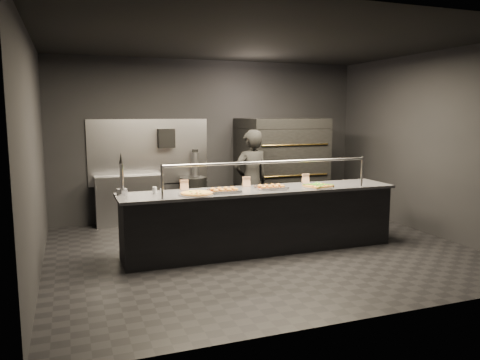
{
  "coord_description": "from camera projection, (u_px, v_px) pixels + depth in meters",
  "views": [
    {
      "loc": [
        -2.6,
        -6.17,
        2.01
      ],
      "look_at": [
        -0.26,
        0.2,
        1.04
      ],
      "focal_mm": 35.0,
      "sensor_mm": 36.0,
      "label": 1
    }
  ],
  "objects": [
    {
      "name": "slider_tray_a",
      "position": [
        224.0,
        191.0,
        6.47
      ],
      "size": [
        0.45,
        0.35,
        0.07
      ],
      "color": "silver",
      "rests_on": "service_counter"
    },
    {
      "name": "tent_cards",
      "position": [
        247.0,
        182.0,
        6.99
      ],
      "size": [
        2.06,
        0.04,
        0.15
      ],
      "color": "white",
      "rests_on": "service_counter"
    },
    {
      "name": "beer_tap",
      "position": [
        122.0,
        183.0,
        6.25
      ],
      "size": [
        0.15,
        0.21,
        0.57
      ],
      "color": "silver",
      "rests_on": "service_counter"
    },
    {
      "name": "pizza_oven",
      "position": [
        281.0,
        168.0,
        8.94
      ],
      "size": [
        1.5,
        1.23,
        1.91
      ],
      "color": "black",
      "rests_on": "ground"
    },
    {
      "name": "prep_shelf",
      "position": [
        130.0,
        200.0,
        8.45
      ],
      "size": [
        1.2,
        0.35,
        0.9
      ],
      "primitive_type": "cube",
      "color": "#99999E",
      "rests_on": "ground"
    },
    {
      "name": "trash_bin",
      "position": [
        193.0,
        199.0,
        8.76
      ],
      "size": [
        0.5,
        0.5,
        0.83
      ],
      "primitive_type": "cylinder",
      "color": "black",
      "rests_on": "ground"
    },
    {
      "name": "square_pizza",
      "position": [
        318.0,
        186.0,
        6.92
      ],
      "size": [
        0.44,
        0.44,
        0.05
      ],
      "color": "silver",
      "rests_on": "service_counter"
    },
    {
      "name": "round_pizza",
      "position": [
        197.0,
        193.0,
        6.3
      ],
      "size": [
        0.5,
        0.5,
        0.03
      ],
      "color": "silver",
      "rests_on": "service_counter"
    },
    {
      "name": "towel_dispenser",
      "position": [
        166.0,
        138.0,
        8.6
      ],
      "size": [
        0.3,
        0.2,
        0.35
      ],
      "primitive_type": "cube",
      "color": "black",
      "rests_on": "room"
    },
    {
      "name": "worker",
      "position": [
        251.0,
        182.0,
        7.82
      ],
      "size": [
        0.7,
        0.52,
        1.74
      ],
      "primitive_type": "imported",
      "rotation": [
        0.0,
        0.0,
        3.31
      ],
      "color": "black",
      "rests_on": "ground"
    },
    {
      "name": "service_counter",
      "position": [
        261.0,
        220.0,
        6.84
      ],
      "size": [
        4.1,
        0.78,
        1.37
      ],
      "color": "black",
      "rests_on": "ground"
    },
    {
      "name": "fire_extinguisher",
      "position": [
        195.0,
        164.0,
        8.86
      ],
      "size": [
        0.14,
        0.14,
        0.51
      ],
      "color": "#B2B2B7",
      "rests_on": "room"
    },
    {
      "name": "room",
      "position": [
        259.0,
        149.0,
        6.73
      ],
      "size": [
        6.04,
        6.0,
        3.0
      ],
      "color": "black",
      "rests_on": "ground"
    },
    {
      "name": "slider_tray_b",
      "position": [
        271.0,
        187.0,
        6.76
      ],
      "size": [
        0.5,
        0.43,
        0.07
      ],
      "color": "silver",
      "rests_on": "service_counter"
    },
    {
      "name": "condiment_jar",
      "position": [
        157.0,
        191.0,
        6.35
      ],
      "size": [
        0.15,
        0.06,
        0.1
      ],
      "color": "silver",
      "rests_on": "service_counter"
    }
  ]
}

